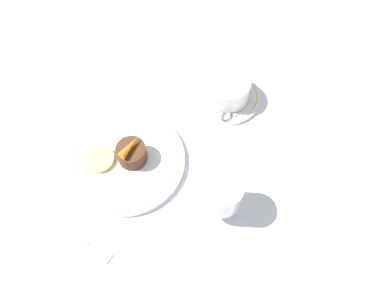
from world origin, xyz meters
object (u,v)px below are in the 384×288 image
(fork, at_px, (81,239))
(dessert_cake, at_px, (132,153))
(dinner_plate, at_px, (127,161))
(wine_glass, at_px, (222,195))
(coffee_cup, at_px, (228,89))

(fork, relative_size, dessert_cake, 2.88)
(dinner_plate, distance_m, fork, 0.18)
(dinner_plate, distance_m, wine_glass, 0.23)
(coffee_cup, distance_m, dessert_cake, 0.26)
(dinner_plate, bearing_deg, dessert_cake, 131.73)
(dessert_cake, bearing_deg, dinner_plate, -48.27)
(wine_glass, bearing_deg, dinner_plate, -92.72)
(dinner_plate, xyz_separation_m, wine_glass, (0.01, 0.22, 0.06))
(coffee_cup, xyz_separation_m, dessert_cake, (0.23, -0.12, -0.01))
(wine_glass, bearing_deg, coffee_cup, -160.64)
(dessert_cake, bearing_deg, wine_glass, 84.73)
(fork, height_order, dessert_cake, dessert_cake)
(wine_glass, bearing_deg, fork, -51.56)
(dinner_plate, height_order, coffee_cup, coffee_cup)
(dinner_plate, bearing_deg, coffee_cup, 151.96)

